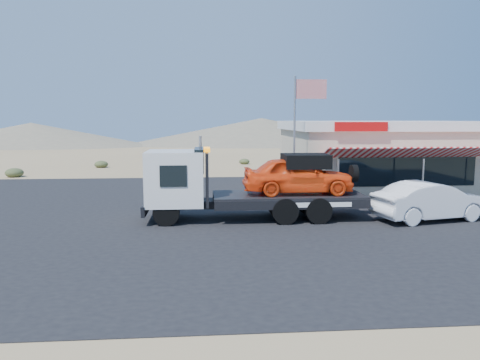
% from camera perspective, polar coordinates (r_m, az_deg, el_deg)
% --- Properties ---
extents(ground, '(120.00, 120.00, 0.00)m').
position_cam_1_polar(ground, '(17.78, -5.69, -5.70)').
color(ground, '#957B55').
rests_on(ground, ground).
extents(asphalt_lot, '(32.00, 24.00, 0.02)m').
position_cam_1_polar(asphalt_lot, '(20.78, -0.01, -3.72)').
color(asphalt_lot, black).
rests_on(asphalt_lot, ground).
extents(tow_truck, '(8.66, 2.57, 2.89)m').
position_cam_1_polar(tow_truck, '(18.77, 1.05, -0.14)').
color(tow_truck, black).
rests_on(tow_truck, asphalt_lot).
extents(white_sedan, '(4.91, 2.60, 1.54)m').
position_cam_1_polar(white_sedan, '(20.12, 22.28, -2.40)').
color(white_sedan, silver).
rests_on(white_sedan, asphalt_lot).
extents(jerky_store, '(10.40, 9.97, 3.90)m').
position_cam_1_polar(jerky_store, '(28.26, 16.43, 2.99)').
color(jerky_store, '#C2B593').
rests_on(jerky_store, asphalt_lot).
extents(flagpole, '(1.55, 0.10, 6.00)m').
position_cam_1_polar(flagpole, '(22.29, 7.25, 6.69)').
color(flagpole, '#99999E').
rests_on(flagpole, asphalt_lot).
extents(distant_hills, '(126.00, 48.00, 4.20)m').
position_cam_1_polar(distant_hills, '(73.19, -12.67, 5.58)').
color(distant_hills, '#726B59').
rests_on(distant_hills, ground).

